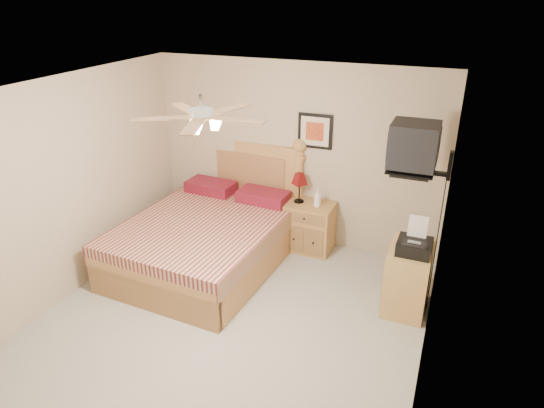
{
  "coord_description": "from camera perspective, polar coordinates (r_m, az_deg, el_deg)",
  "views": [
    {
      "loc": [
        2.01,
        -3.67,
        3.36
      ],
      "look_at": [
        0.19,
        0.9,
        1.13
      ],
      "focal_mm": 32.0,
      "sensor_mm": 36.0,
      "label": 1
    }
  ],
  "objects": [
    {
      "name": "floor",
      "position": [
        5.37,
        -5.66,
        -14.46
      ],
      "size": [
        4.5,
        4.5,
        0.0
      ],
      "primitive_type": "plane",
      "color": "#9E998E",
      "rests_on": "ground"
    },
    {
      "name": "ceiling",
      "position": [
        4.28,
        -7.06,
        12.64
      ],
      "size": [
        4.0,
        4.5,
        0.04
      ],
      "primitive_type": "cube",
      "color": "white",
      "rests_on": "ground"
    },
    {
      "name": "wall_back",
      "position": [
        6.6,
        2.78,
        5.75
      ],
      "size": [
        4.0,
        0.04,
        2.5
      ],
      "primitive_type": "cube",
      "color": "tan",
      "rests_on": "ground"
    },
    {
      "name": "wall_front",
      "position": [
        3.24,
        -26.02,
        -19.19
      ],
      "size": [
        4.0,
        0.04,
        2.5
      ],
      "primitive_type": "cube",
      "color": "tan",
      "rests_on": "ground"
    },
    {
      "name": "wall_left",
      "position": [
        5.83,
        -23.98,
        1.01
      ],
      "size": [
        0.04,
        4.5,
        2.5
      ],
      "primitive_type": "cube",
      "color": "tan",
      "rests_on": "ground"
    },
    {
      "name": "wall_right",
      "position": [
        4.24,
        18.67,
        -6.88
      ],
      "size": [
        0.04,
        4.5,
        2.5
      ],
      "primitive_type": "cube",
      "color": "tan",
      "rests_on": "ground"
    },
    {
      "name": "bed",
      "position": [
        6.15,
        -8.08,
        -0.94
      ],
      "size": [
        1.92,
        2.43,
        1.5
      ],
      "primitive_type": null,
      "rotation": [
        0.0,
        0.0,
        -0.07
      ],
      "color": "#C08443",
      "rests_on": "ground"
    },
    {
      "name": "nightstand",
      "position": [
        6.65,
        4.46,
        -2.68
      ],
      "size": [
        0.63,
        0.48,
        0.68
      ],
      "primitive_type": "cube",
      "rotation": [
        0.0,
        0.0,
        -0.02
      ],
      "color": "#A17740",
      "rests_on": "ground"
    },
    {
      "name": "table_lamp",
      "position": [
        6.49,
        3.23,
        1.93
      ],
      "size": [
        0.25,
        0.25,
        0.41
      ],
      "primitive_type": null,
      "rotation": [
        0.0,
        0.0,
        0.16
      ],
      "color": "#620D0E",
      "rests_on": "nightstand"
    },
    {
      "name": "lotion_bottle",
      "position": [
        6.4,
        5.36,
        0.72
      ],
      "size": [
        0.1,
        0.11,
        0.25
      ],
      "primitive_type": "imported",
      "rotation": [
        0.0,
        0.0,
        0.11
      ],
      "color": "white",
      "rests_on": "nightstand"
    },
    {
      "name": "framed_picture",
      "position": [
        6.4,
        5.1,
        8.54
      ],
      "size": [
        0.46,
        0.04,
        0.46
      ],
      "primitive_type": "cube",
      "color": "black",
      "rests_on": "wall_back"
    },
    {
      "name": "dresser",
      "position": [
        5.65,
        15.66,
        -8.43
      ],
      "size": [
        0.46,
        0.65,
        0.76
      ],
      "primitive_type": "cube",
      "rotation": [
        0.0,
        0.0,
        -0.01
      ],
      "color": "#B28248",
      "rests_on": "ground"
    },
    {
      "name": "fax_machine",
      "position": [
        5.29,
        16.56,
        -3.74
      ],
      "size": [
        0.36,
        0.38,
        0.38
      ],
      "primitive_type": null,
      "rotation": [
        0.0,
        0.0,
        -0.01
      ],
      "color": "black",
      "rests_on": "dresser"
    },
    {
      "name": "magazine_lower",
      "position": [
        5.65,
        16.01,
        -3.85
      ],
      "size": [
        0.18,
        0.24,
        0.02
      ],
      "primitive_type": "imported",
      "rotation": [
        0.0,
        0.0,
        -0.01
      ],
      "color": "#BEB594",
      "rests_on": "dresser"
    },
    {
      "name": "magazine_upper",
      "position": [
        5.65,
        16.07,
        -3.61
      ],
      "size": [
        0.21,
        0.28,
        0.02
      ],
      "primitive_type": "imported",
      "rotation": [
        0.0,
        0.0,
        -0.01
      ],
      "color": "tan",
      "rests_on": "magazine_lower"
    },
    {
      "name": "wall_tv",
      "position": [
        5.25,
        17.93,
        6.06
      ],
      "size": [
        0.56,
        0.46,
        0.58
      ],
      "primitive_type": null,
      "color": "black",
      "rests_on": "wall_right"
    },
    {
      "name": "ceiling_fan",
      "position": [
        4.14,
        -8.28,
        10.19
      ],
      "size": [
        1.14,
        1.14,
        0.28
      ],
      "primitive_type": null,
      "color": "white",
      "rests_on": "ceiling"
    }
  ]
}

